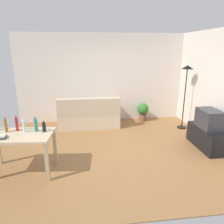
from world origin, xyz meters
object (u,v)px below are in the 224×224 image
Objects in this scene: couch at (89,116)px; bottle_amber at (6,125)px; potted_plant at (143,111)px; tv at (209,119)px; torchiere_lamp at (186,80)px; desk at (19,140)px; bottle_dark at (44,127)px; book_stack at (0,137)px; tv_stand at (206,138)px; bottle_red at (17,124)px; bottle_clear at (24,126)px; bottle_tall at (36,125)px.

couch is 2.72m from bottle_amber.
tv is at bearing -64.66° from potted_plant.
torchiere_lamp is at bearing 0.16° from tv.
bottle_dark reaches higher than desk.
book_stack is (-0.26, -0.16, 0.14)m from desk.
tv_stand is 4.32m from bottle_amber.
bottle_red is 0.17m from bottle_clear.
desk is at bearing 97.64° from tv_stand.
bottle_red is 1.30× the size of book_stack.
potted_plant is at bearing 36.89° from bottle_amber.
tv is 2.66× the size of book_stack.
couch is at bearing 170.16° from torchiere_lamp.
tv_stand is 4.87× the size of book_stack.
bottle_amber reaches higher than potted_plant.
potted_plant is 1.93× the size of bottle_red.
tv_stand is 4.00m from bottle_clear.
tv_stand is 5.33× the size of bottle_dark.
torchiere_lamp is 4.32m from bottle_clear.
torchiere_lamp is (0.00, 1.29, 1.17)m from tv_stand.
bottle_red is at bearing 113.39° from desk.
couch is at bearing 65.00° from bottle_tall.
book_stack is at bearing -161.77° from bottle_dark.
bottle_red is (-1.37, -2.12, 0.58)m from couch.
desk is at bearing 97.63° from tv.
couch is 2.45m from bottle_dark.
book_stack is at bearing -139.92° from potted_plant.
book_stack reaches higher than desk.
couch is 2.95m from torchiere_lamp.
book_stack reaches higher than potted_plant.
bottle_tall reaches higher than potted_plant.
bottle_dark is at bearing -14.58° from bottle_tall.
tv is at bearing 9.26° from book_stack.
book_stack is (-4.27, -1.99, -0.63)m from torchiere_lamp.
couch is at bearing 57.02° from bottle_red.
bottle_red is at bearing 167.95° from bottle_dark.
desk is 4.57× the size of bottle_clear.
book_stack is (-0.20, -0.34, -0.11)m from bottle_red.
bottle_clear is 0.36m from bottle_dark.
desk is 4.32× the size of bottle_amber.
bottle_tall is (-3.72, -1.72, -0.53)m from torchiere_lamp.
desk reaches higher than potted_plant.
bottle_red is 1.06× the size of bottle_tall.
couch is at bearing 60.91° from bottle_clear.
bottle_red is 0.41m from book_stack.
couch is 7.83× the size of book_stack.
book_stack is (-0.71, -0.23, -0.06)m from bottle_dark.
tv is (0.00, 0.00, 0.46)m from tv_stand.
desk is (-4.01, -1.83, -0.76)m from torchiere_lamp.
potted_plant is at bearing 42.34° from bottle_tall.
bottle_dark is (-3.56, -1.76, -0.57)m from torchiere_lamp.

